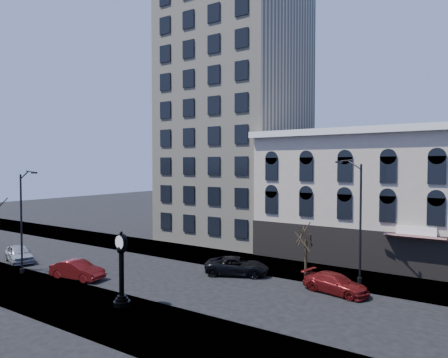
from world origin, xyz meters
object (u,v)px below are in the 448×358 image
Objects in this scene: street_lamp_near at (25,195)px; car_near_a at (19,254)px; car_near_b at (77,270)px; street_clock at (122,272)px.

car_near_a is (-5.06, 2.19, -5.95)m from street_lamp_near.
street_lamp_near is 1.88× the size of car_near_a.
car_near_a is 9.47m from car_near_b.
car_near_b is at bearing 18.99° from street_lamp_near.
car_near_a is at bearing 178.40° from street_clock.
car_near_a is 1.02× the size of car_near_b.
street_clock is at bearing -81.58° from car_near_a.
car_near_a is at bearing 76.92° from car_near_b.
street_lamp_near reaches higher than street_clock.
street_clock is at bearing -117.17° from car_near_b.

